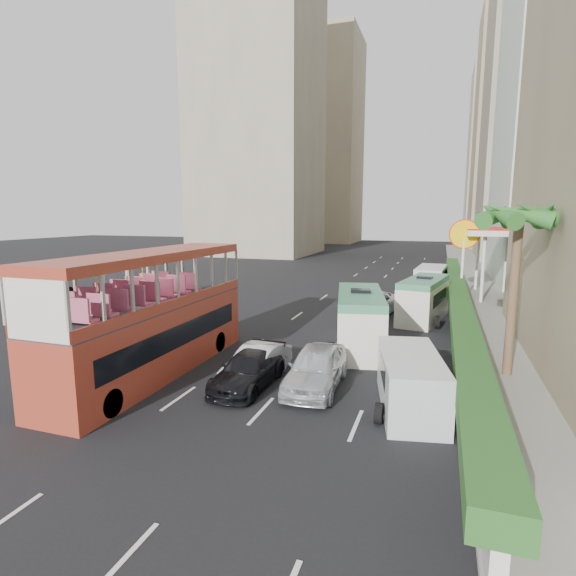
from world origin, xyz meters
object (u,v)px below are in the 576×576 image
at_px(van_asset, 371,315).
at_px(minibus_near, 360,321).
at_px(car_silver_lane_a, 257,378).
at_px(car_silver_lane_b, 316,387).
at_px(palm_tree, 513,296).
at_px(car_black, 249,386).
at_px(panel_van_far, 431,279).
at_px(panel_van_near, 410,382).
at_px(shell_station, 508,264).
at_px(double_decker_bus, 152,313).
at_px(minibus_far, 424,299).

relative_size(van_asset, minibus_near, 0.86).
xyz_separation_m(car_silver_lane_a, car_silver_lane_b, (2.49, -0.16, 0.00)).
distance_m(minibus_near, palm_tree, 7.01).
relative_size(car_black, panel_van_far, 0.82).
bearing_deg(panel_van_near, shell_station, 64.89).
bearing_deg(panel_van_near, double_decker_bus, 167.98).
relative_size(car_black, minibus_near, 0.70).
bearing_deg(panel_van_far, minibus_far, -85.94).
height_order(minibus_near, shell_station, shell_station).
relative_size(car_black, van_asset, 0.81).
relative_size(double_decker_bus, car_black, 2.49).
height_order(panel_van_far, shell_station, shell_station).
bearing_deg(car_silver_lane_b, car_black, -166.65).
relative_size(double_decker_bus, van_asset, 2.02).
height_order(car_silver_lane_b, panel_van_far, panel_van_far).
relative_size(panel_van_far, shell_station, 0.67).
height_order(van_asset, panel_van_near, panel_van_near).
bearing_deg(double_decker_bus, car_silver_lane_b, 4.94).
relative_size(car_silver_lane_b, minibus_far, 0.79).
bearing_deg(car_silver_lane_b, panel_van_far, 79.07).
xyz_separation_m(car_black, palm_tree, (9.50, 4.11, 3.38)).
relative_size(double_decker_bus, minibus_far, 1.86).
bearing_deg(panel_van_near, car_silver_lane_b, 157.10).
relative_size(panel_van_near, shell_station, 0.59).
relative_size(car_black, shell_station, 0.55).
distance_m(car_silver_lane_b, van_asset, 13.19).
distance_m(van_asset, minibus_far, 3.50).
height_order(car_silver_lane_b, van_asset, car_silver_lane_b).
bearing_deg(car_black, van_asset, 80.09).
height_order(minibus_far, panel_van_far, minibus_far).
bearing_deg(panel_van_near, panel_van_far, 78.60).
distance_m(car_silver_lane_b, minibus_far, 13.40).
xyz_separation_m(minibus_far, palm_tree, (3.62, -9.48, 2.07)).
height_order(double_decker_bus, van_asset, double_decker_bus).
xyz_separation_m(double_decker_bus, panel_van_near, (10.30, -0.14, -1.59)).
xyz_separation_m(minibus_near, panel_van_near, (2.84, -6.36, -0.46)).
distance_m(van_asset, minibus_near, 7.70).
relative_size(car_silver_lane_a, panel_van_near, 0.86).
bearing_deg(palm_tree, car_silver_lane_a, -161.12).
xyz_separation_m(car_silver_lane_a, minibus_near, (3.17, 5.47, 1.40)).
height_order(car_silver_lane_a, car_silver_lane_b, car_silver_lane_b).
height_order(panel_van_near, shell_station, shell_station).
xyz_separation_m(minibus_near, panel_van_far, (2.89, 18.11, -0.32)).
distance_m(car_silver_lane_a, shell_station, 25.30).
bearing_deg(van_asset, panel_van_near, -64.89).
bearing_deg(car_silver_lane_b, panel_van_near, -14.02).
bearing_deg(double_decker_bus, panel_van_near, -0.76).
relative_size(minibus_far, panel_van_near, 1.26).
relative_size(double_decker_bus, panel_van_near, 2.35).
height_order(car_silver_lane_b, minibus_far, minibus_far).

